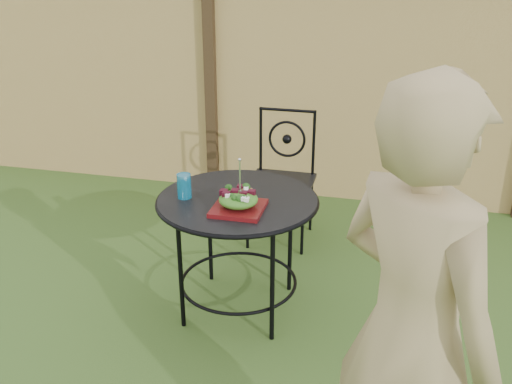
% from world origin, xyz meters
% --- Properties ---
extents(ground, '(60.00, 60.00, 0.00)m').
position_xyz_m(ground, '(0.00, 0.00, 0.00)').
color(ground, '#234014').
rests_on(ground, ground).
extents(fence, '(8.00, 0.12, 1.90)m').
position_xyz_m(fence, '(-0.00, 2.19, 0.95)').
color(fence, tan).
rests_on(fence, ground).
extents(patio_table, '(0.92, 0.92, 0.72)m').
position_xyz_m(patio_table, '(-0.57, 0.37, 0.59)').
color(patio_table, black).
rests_on(patio_table, ground).
extents(patio_chair, '(0.46, 0.46, 0.95)m').
position_xyz_m(patio_chair, '(-0.51, 1.36, 0.50)').
color(patio_chair, black).
rests_on(patio_chair, ground).
extents(diner, '(0.75, 0.73, 1.74)m').
position_xyz_m(diner, '(0.35, -0.88, 0.87)').
color(diner, '#9D865A').
rests_on(diner, ground).
extents(salad_plate, '(0.27, 0.27, 0.02)m').
position_xyz_m(salad_plate, '(-0.52, 0.21, 0.74)').
color(salad_plate, '#4E0B0B').
rests_on(salad_plate, patio_table).
extents(salad, '(0.21, 0.21, 0.08)m').
position_xyz_m(salad, '(-0.52, 0.21, 0.79)').
color(salad, '#235614').
rests_on(salad, salad_plate).
extents(fork, '(0.01, 0.01, 0.18)m').
position_xyz_m(fork, '(-0.51, 0.21, 0.92)').
color(fork, silver).
rests_on(fork, salad).
extents(drinking_glass, '(0.08, 0.08, 0.14)m').
position_xyz_m(drinking_glass, '(-0.86, 0.31, 0.79)').
color(drinking_glass, '#0B6185').
rests_on(drinking_glass, patio_table).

